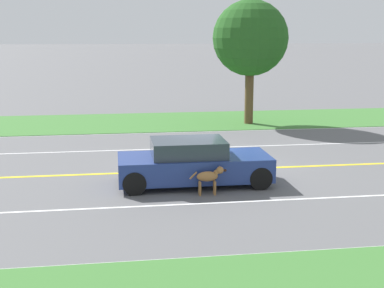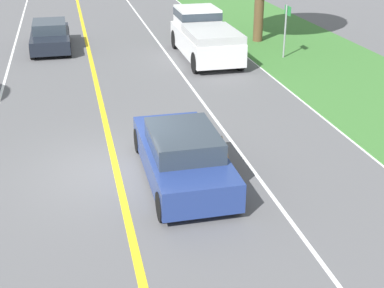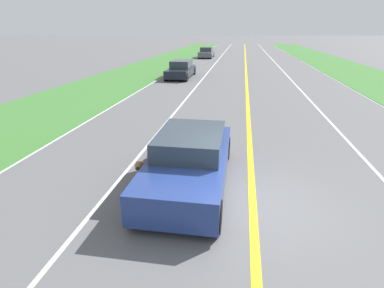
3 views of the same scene
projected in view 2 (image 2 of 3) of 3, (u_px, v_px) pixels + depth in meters
ground_plane at (116, 170)px, 14.04m from camera, size 400.00×400.00×0.00m
centre_divider_line at (116, 170)px, 14.04m from camera, size 0.18×160.00×0.01m
lane_edge_line_right at (358, 145)px, 15.50m from camera, size 0.14×160.00×0.01m
lane_dash_same_dir at (243, 157)px, 14.77m from camera, size 0.10×160.00×0.01m
ego_car at (182, 155)px, 13.35m from camera, size 1.90×4.54×1.38m
dog at (222, 150)px, 13.91m from camera, size 0.21×1.07×0.83m
pickup_truck at (204, 35)px, 23.92m from camera, size 2.14×5.44×1.99m
oncoming_car at (50, 36)px, 25.49m from camera, size 1.81×4.37×1.28m
street_sign at (286, 25)px, 23.56m from camera, size 0.11×0.64×2.37m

